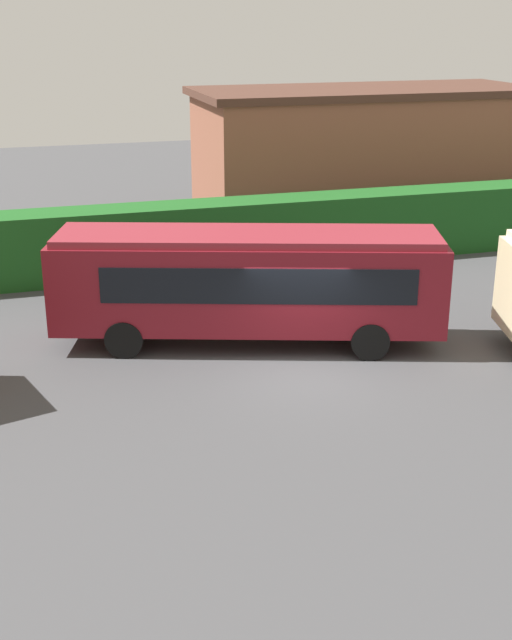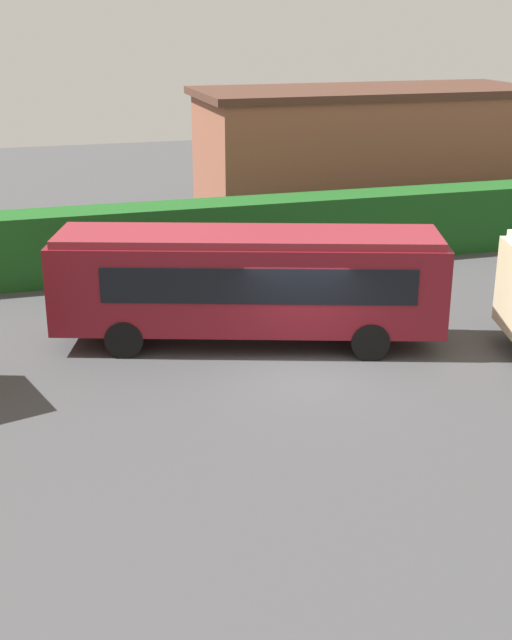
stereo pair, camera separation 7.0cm
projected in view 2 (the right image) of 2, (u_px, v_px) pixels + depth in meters
The scene contains 4 objects.
ground_plane at pixel (303, 370), 21.35m from camera, with size 80.76×80.76×0.00m, color #424244.
bus_maroon at pixel (248, 280), 22.45m from camera, with size 10.50×5.37×3.08m.
hedge_row at pixel (215, 236), 29.32m from camera, with size 52.38×1.63×2.36m, color #1B531D.
depot_building at pixel (365, 155), 35.96m from camera, with size 14.29×6.01×5.52m.
Camera 2 is at (-6.67, -18.50, 8.50)m, focal length 47.57 mm.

